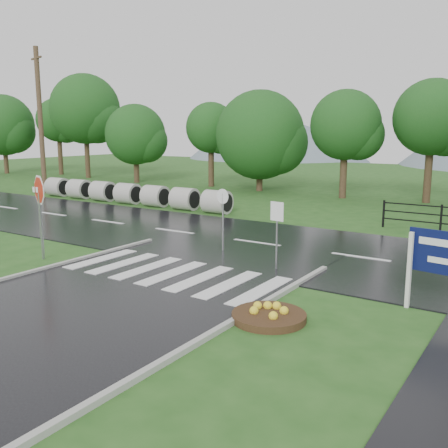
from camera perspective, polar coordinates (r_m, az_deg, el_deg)
The scene contains 10 objects.
ground at distance 11.73m, azimuth -21.90°, elevation -11.18°, with size 120.00×120.00×0.00m, color #23501A.
main_road at distance 18.92m, azimuth 3.77°, elevation -2.25°, with size 90.00×8.00×0.04m, color black.
crosswalk at distance 14.91m, azimuth -5.90°, elevation -5.58°, with size 6.50×2.80×0.02m.
treeline at distance 31.39m, azimuth 18.26°, elevation 2.36°, with size 83.20×5.20×10.00m.
culvert_pipes at distance 29.72m, azimuth -10.91°, elevation 3.44°, with size 13.90×1.20×1.20m.
stop_sign at distance 17.30m, azimuth -20.34°, elevation 2.80°, with size 1.25×0.46×2.98m.
flower_bed at distance 11.44m, azimuth 5.16°, elevation -10.31°, with size 1.68×1.68×0.34m.
reg_sign_small at distance 15.02m, azimuth 6.07°, elevation 0.21°, with size 0.47×0.09×2.12m.
reg_sign_round at distance 17.35m, azimuth -0.14°, elevation 1.35°, with size 0.52×0.09×2.23m.
utility_pole_west at distance 36.15m, azimuth -20.24°, elevation 11.06°, with size 1.67×0.60×9.64m.
Camera 1 is at (9.15, -6.02, 4.20)m, focal length 40.00 mm.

